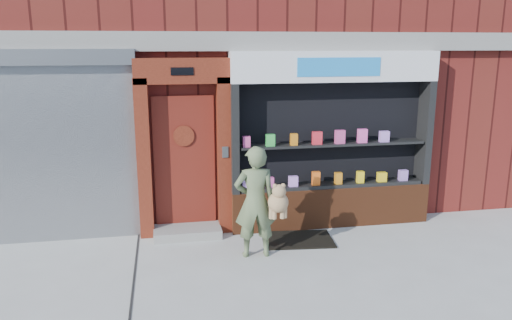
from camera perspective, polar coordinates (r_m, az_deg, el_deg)
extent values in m
plane|color=#9E9E99|center=(6.97, -0.72, -13.38)|extent=(80.00, 80.00, 0.00)
cube|color=#5D1915|center=(12.23, -5.87, 17.25)|extent=(12.00, 8.00, 8.00)
cube|color=gray|center=(8.14, -3.19, 13.39)|extent=(12.00, 0.16, 0.30)
cube|color=gray|center=(8.49, -23.55, 0.39)|extent=(3.00, 0.10, 2.80)
cube|color=slate|center=(8.26, -24.62, 10.64)|extent=(3.10, 0.30, 0.24)
cube|color=#4C170D|center=(8.22, -12.69, 0.07)|extent=(0.22, 0.28, 2.60)
cube|color=#4C170D|center=(8.27, -3.66, 0.45)|extent=(0.22, 0.28, 2.60)
cube|color=#4C170D|center=(8.02, -8.49, 10.05)|extent=(1.50, 0.28, 0.40)
cube|color=black|center=(7.87, -8.44, 10.00)|extent=(0.35, 0.01, 0.12)
cube|color=#5B1910|center=(8.35, -8.17, -0.24)|extent=(1.00, 0.06, 2.20)
cylinder|color=black|center=(8.21, -8.26, 2.75)|extent=(0.28, 0.02, 0.28)
cylinder|color=#4C170D|center=(8.20, -8.26, 2.74)|extent=(0.34, 0.02, 0.34)
cube|color=gray|center=(8.42, -7.83, -8.13)|extent=(1.10, 0.55, 0.15)
cube|color=slate|center=(8.10, -3.54, 0.91)|extent=(0.10, 0.02, 0.18)
cube|color=#612E17|center=(8.87, 8.47, -5.15)|extent=(3.50, 0.40, 0.70)
cube|color=black|center=(8.17, -2.52, 2.46)|extent=(0.12, 0.40, 1.80)
cube|color=black|center=(9.26, 18.69, 3.05)|extent=(0.12, 0.40, 1.80)
cube|color=black|center=(8.74, 8.35, 3.04)|extent=(3.30, 0.03, 1.80)
cube|color=black|center=(8.76, 8.56, -2.79)|extent=(3.20, 0.36, 0.06)
cube|color=black|center=(8.59, 8.72, 1.83)|extent=(3.20, 0.36, 0.04)
cube|color=white|center=(8.44, 9.03, 10.52)|extent=(3.50, 0.40, 0.50)
cube|color=#1A76C4|center=(8.25, 9.51, 10.45)|extent=(1.40, 0.01, 0.30)
cube|color=#BC7DE1|center=(8.29, -1.09, -2.65)|extent=(0.14, 0.09, 0.19)
cube|color=#D5479A|center=(8.37, 1.62, -2.57)|extent=(0.12, 0.09, 0.17)
cube|color=#CB87F3|center=(8.46, 4.27, -2.43)|extent=(0.15, 0.09, 0.17)
cube|color=orange|center=(8.56, 6.86, -2.10)|extent=(0.13, 0.09, 0.23)
cube|color=orange|center=(8.69, 9.38, -2.07)|extent=(0.12, 0.09, 0.20)
cube|color=yellow|center=(8.83, 11.82, -1.91)|extent=(0.12, 0.09, 0.20)
cube|color=yellow|center=(8.99, 14.18, -1.89)|extent=(0.16, 0.09, 0.17)
cube|color=#A275D2|center=(9.16, 16.46, -1.68)|extent=(0.15, 0.09, 0.19)
cube|color=#D1458A|center=(8.13, -1.11, 2.11)|extent=(0.12, 0.09, 0.18)
cube|color=green|center=(8.20, 1.65, 2.28)|extent=(0.14, 0.09, 0.20)
cube|color=orange|center=(8.29, 4.35, 2.36)|extent=(0.11, 0.09, 0.19)
cube|color=red|center=(8.40, 6.99, 2.52)|extent=(0.16, 0.09, 0.21)
cube|color=#CF4589|center=(8.53, 9.56, 2.63)|extent=(0.16, 0.09, 0.23)
cube|color=#FA53B5|center=(8.67, 12.05, 2.72)|extent=(0.15, 0.09, 0.23)
cube|color=#BC84ED|center=(8.84, 14.44, 2.63)|extent=(0.16, 0.09, 0.19)
imported|color=#5A6A46|center=(7.36, -0.10, -4.82)|extent=(0.63, 0.43, 1.69)
sphere|color=#9D784E|center=(7.28, 2.55, -4.85)|extent=(0.30, 0.30, 0.30)
sphere|color=#9D784E|center=(7.18, 2.65, -3.60)|extent=(0.20, 0.20, 0.20)
sphere|color=#9D784E|center=(7.14, 2.19, -3.01)|extent=(0.07, 0.07, 0.07)
sphere|color=#9D784E|center=(7.17, 3.13, -2.96)|extent=(0.07, 0.07, 0.07)
cylinder|color=#9D784E|center=(7.31, 1.76, -6.03)|extent=(0.07, 0.07, 0.18)
cylinder|color=#9D784E|center=(7.35, 3.30, -5.93)|extent=(0.07, 0.07, 0.18)
cylinder|color=#9D784E|center=(7.30, 2.10, -6.06)|extent=(0.07, 0.07, 0.18)
cylinder|color=#9D784E|center=(7.32, 3.03, -6.00)|extent=(0.07, 0.07, 0.18)
cube|color=black|center=(8.23, 4.94, -9.04)|extent=(1.15, 0.86, 0.03)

